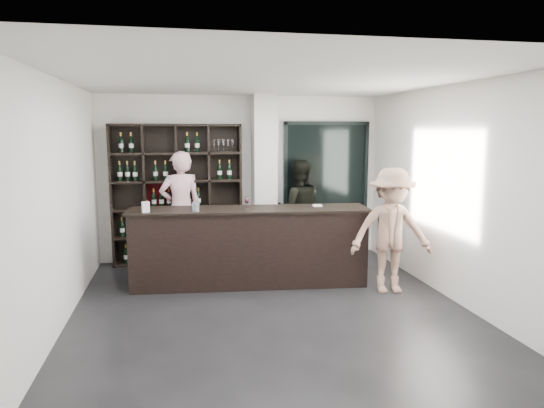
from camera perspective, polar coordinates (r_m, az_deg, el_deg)
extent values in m
cube|color=black|center=(6.39, -0.08, -12.41)|extent=(5.00, 5.50, 0.01)
cube|color=silver|center=(8.49, -0.92, 2.98)|extent=(0.40, 0.40, 2.90)
cube|color=black|center=(8.99, 6.39, 2.93)|extent=(1.60, 0.08, 2.10)
cube|color=black|center=(8.99, 6.39, 2.93)|extent=(1.48, 0.02, 1.98)
cube|color=black|center=(7.23, -2.66, -5.17)|extent=(3.43, 0.64, 1.13)
cube|color=black|center=(7.12, -2.70, -0.64)|extent=(3.51, 0.72, 0.03)
imported|color=beige|center=(8.35, -10.67, -0.54)|extent=(0.78, 0.58, 1.95)
imported|color=black|center=(8.62, 3.09, -0.70)|extent=(0.91, 0.73, 1.78)
imported|color=#98735F|center=(7.04, 13.83, -3.07)|extent=(1.23, 0.81, 1.78)
cylinder|color=silver|center=(6.90, -8.97, -0.34)|extent=(0.11, 0.11, 0.13)
cube|color=white|center=(7.32, 5.37, -0.20)|extent=(0.13, 0.13, 0.02)
cube|color=white|center=(6.96, -14.65, -0.36)|extent=(0.11, 0.09, 0.15)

